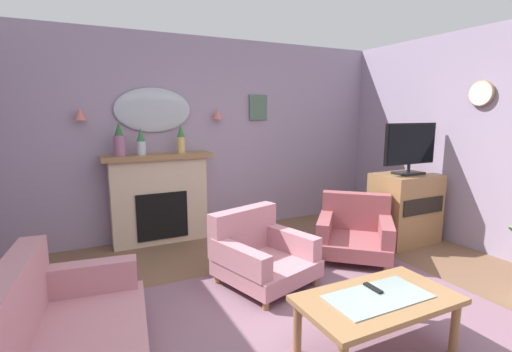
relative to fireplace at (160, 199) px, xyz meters
name	(u,v)px	position (x,y,z in m)	size (l,w,h in m)	color
floor	(330,343)	(0.70, -2.68, -0.62)	(6.44, 6.70, 0.10)	brown
wall_back	(205,137)	(0.70, 0.22, 0.77)	(6.44, 0.10, 2.68)	#9E8CA8
patterned_rug	(315,323)	(0.70, -2.48, -0.56)	(3.20, 2.40, 0.01)	#7F5B6B
fireplace	(160,199)	(0.00, 0.00, 0.00)	(1.36, 0.36, 1.16)	beige
mantel_vase_left	(119,141)	(-0.45, -0.03, 0.77)	(0.13, 0.13, 0.41)	#9E6084
mantel_vase_right	(141,142)	(-0.20, -0.03, 0.75)	(0.11, 0.11, 0.33)	silver
mantel_vase_centre	(181,139)	(0.30, -0.03, 0.77)	(0.10, 0.10, 0.37)	tan
wall_mirror	(153,110)	(0.00, 0.14, 1.14)	(0.96, 0.06, 0.56)	#B2BCC6
wall_sconce_left	(80,114)	(-0.85, 0.09, 1.09)	(0.14, 0.14, 0.14)	#D17066
wall_sconce_right	(218,114)	(0.85, 0.09, 1.09)	(0.14, 0.14, 0.14)	#D17066
wall_clock	(481,93)	(3.38, -1.92, 1.33)	(0.04, 0.31, 0.31)	silver
framed_picture	(258,108)	(1.50, 0.15, 1.18)	(0.28, 0.03, 0.36)	#4C6B56
coffee_table	(378,305)	(0.85, -2.99, -0.19)	(1.10, 0.60, 0.45)	olive
tv_remote	(373,288)	(0.89, -2.89, -0.12)	(0.04, 0.16, 0.02)	black
floral_couch	(53,350)	(-1.13, -2.45, -0.25)	(1.06, 1.80, 0.76)	#B77A84
armchair_near_fireplace	(355,231)	(1.95, -1.50, -0.27)	(1.14, 1.14, 0.71)	#934C51
armchair_by_coffee_table	(260,253)	(0.64, -1.61, -0.27)	(1.00, 1.01, 0.71)	#B77A84
tv_cabinet	(405,208)	(2.87, -1.39, -0.12)	(0.80, 0.57, 0.90)	olive
tv_flatscreen	(410,147)	(2.87, -1.41, 0.68)	(0.84, 0.24, 0.65)	black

